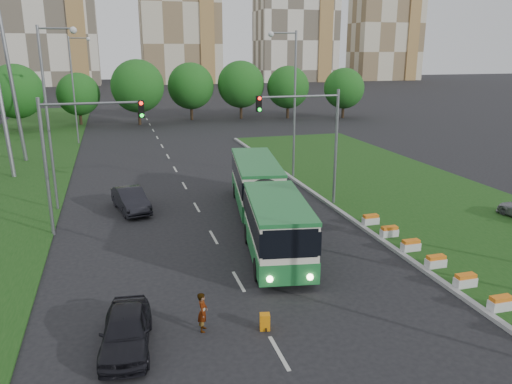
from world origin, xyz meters
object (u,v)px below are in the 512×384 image
object	(u,v)px
traffic_mast_median	(314,130)
traffic_mast_left	(74,144)
pedestrian	(203,312)
car_left_near	(126,330)
car_left_far	(131,200)
shopping_trolley	(265,322)
articulated_bus	(262,200)

from	to	relation	value
traffic_mast_median	traffic_mast_left	distance (m)	15.19
traffic_mast_median	pedestrian	xyz separation A→B (m)	(-10.13, -13.76, -4.56)
car_left_near	pedestrian	world-z (taller)	pedestrian
traffic_mast_median	traffic_mast_left	world-z (taller)	same
traffic_mast_left	pedestrian	distance (m)	14.45
car_left_far	shopping_trolley	size ratio (longest dim) A/B	7.16
traffic_mast_left	pedestrian	bearing A→B (deg)	-68.50
pedestrian	shopping_trolley	size ratio (longest dim) A/B	2.39
traffic_mast_median	pedestrian	world-z (taller)	traffic_mast_median
articulated_bus	car_left_near	size ratio (longest dim) A/B	4.08
articulated_bus	car_left_far	world-z (taller)	articulated_bus
traffic_mast_left	articulated_bus	distance (m)	11.36
articulated_bus	shopping_trolley	bearing A→B (deg)	-96.62
pedestrian	shopping_trolley	xyz separation A→B (m)	(2.32, -0.60, -0.47)
traffic_mast_left	car_left_near	xyz separation A→B (m)	(2.14, -13.18, -4.62)
articulated_bus	car_left_far	size ratio (longest dim) A/B	3.69
traffic_mast_left	shopping_trolley	distance (m)	16.05
car_left_far	shopping_trolley	world-z (taller)	car_left_far
traffic_mast_median	car_left_near	size ratio (longest dim) A/B	1.86
articulated_bus	car_left_near	distance (m)	13.87
traffic_mast_median	articulated_bus	bearing A→B (deg)	-145.11
articulated_bus	car_left_far	xyz separation A→B (m)	(-7.56, 5.64, -0.99)
articulated_bus	pedestrian	xyz separation A→B (m)	(-5.53, -10.55, -0.97)
pedestrian	traffic_mast_left	bearing A→B (deg)	38.80
pedestrian	car_left_far	bearing A→B (deg)	24.44
traffic_mast_median	car_left_far	distance (m)	13.21
shopping_trolley	traffic_mast_median	bearing A→B (deg)	73.07
car_left_far	pedestrian	size ratio (longest dim) A/B	2.99
articulated_bus	car_left_near	bearing A→B (deg)	-118.03
traffic_mast_left	articulated_bus	bearing A→B (deg)	-11.82
traffic_mast_median	car_left_far	bearing A→B (deg)	168.70
car_left_far	car_left_near	bearing A→B (deg)	-104.86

